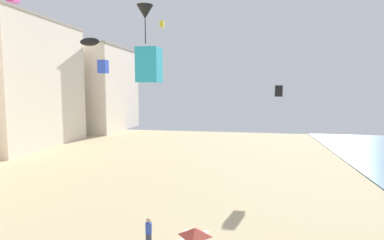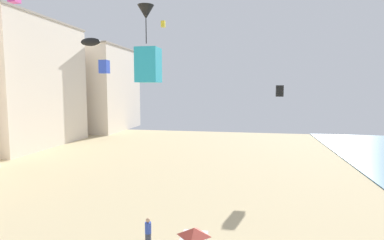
# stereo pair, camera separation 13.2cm
# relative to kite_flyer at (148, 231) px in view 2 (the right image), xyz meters

# --- Properties ---
(boardwalk_hotel_mid) EXTENTS (12.17, 18.32, 18.79)m
(boardwalk_hotel_mid) POSITION_rel_kite_flyer_xyz_m (-29.17, 25.44, 8.48)
(boardwalk_hotel_mid) COLOR silver
(boardwalk_hotel_mid) RESTS_ON ground
(boardwalk_hotel_far) EXTENTS (17.30, 17.25, 17.33)m
(boardwalk_hotel_far) POSITION_rel_kite_flyer_xyz_m (-29.17, 45.72, 7.75)
(boardwalk_hotel_far) COLOR silver
(boardwalk_hotel_far) RESTS_ON ground
(kite_flyer) EXTENTS (0.34, 0.34, 1.64)m
(kite_flyer) POSITION_rel_kite_flyer_xyz_m (0.00, 0.00, 0.00)
(kite_flyer) COLOR #383D4C
(kite_flyer) RESTS_ON ground
(kite_blue_box) EXTENTS (1.06, 1.06, 1.66)m
(kite_blue_box) POSITION_rel_kite_flyer_xyz_m (-13.03, 21.28, 10.46)
(kite_blue_box) COLOR blue
(kite_cyan_box) EXTENTS (1.02, 1.02, 1.60)m
(kite_cyan_box) POSITION_rel_kite_flyer_xyz_m (0.57, -1.23, 8.69)
(kite_cyan_box) COLOR #2DB7CC
(kite_black_delta) EXTENTS (1.70, 1.70, 3.87)m
(kite_black_delta) POSITION_rel_kite_flyer_xyz_m (-5.49, 15.83, 15.51)
(kite_black_delta) COLOR black
(kite_black_box) EXTENTS (0.79, 0.79, 1.24)m
(kite_black_box) POSITION_rel_kite_flyer_xyz_m (8.40, 20.09, 7.43)
(kite_black_box) COLOR black
(kite_yellow_box) EXTENTS (0.53, 0.53, 0.84)m
(kite_yellow_box) POSITION_rel_kite_flyer_xyz_m (-6.61, 26.02, 16.47)
(kite_yellow_box) COLOR yellow
(kite_black_parafoil) EXTENTS (1.84, 0.51, 0.72)m
(kite_black_parafoil) POSITION_rel_kite_flyer_xyz_m (-8.74, 10.32, 11.77)
(kite_black_parafoil) COLOR black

